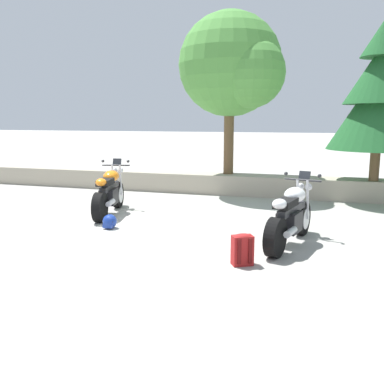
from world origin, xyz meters
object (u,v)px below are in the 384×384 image
(rider_helmet, at_px, (110,222))
(pine_tree_mid_left, at_px, (380,96))
(rider_backpack, at_px, (242,249))
(motorcycle_white_centre, at_px, (291,217))
(motorcycle_orange_near_left, at_px, (110,193))
(leafy_tree_far_left, at_px, (234,67))

(rider_helmet, bearing_deg, pine_tree_mid_left, 39.44)
(rider_backpack, relative_size, rider_helmet, 1.68)
(motorcycle_white_centre, relative_size, pine_tree_mid_left, 0.52)
(motorcycle_orange_near_left, relative_size, pine_tree_mid_left, 0.52)
(motorcycle_white_centre, bearing_deg, pine_tree_mid_left, 67.75)
(leafy_tree_far_left, bearing_deg, pine_tree_mid_left, -3.49)
(rider_backpack, bearing_deg, motorcycle_white_centre, 63.47)
(rider_helmet, bearing_deg, rider_backpack, -24.21)
(motorcycle_orange_near_left, xyz_separation_m, motorcycle_white_centre, (4.02, -1.20, 0.00))
(leafy_tree_far_left, bearing_deg, motorcycle_orange_near_left, -122.11)
(rider_backpack, xyz_separation_m, leafy_tree_far_left, (-1.31, 5.77, 3.26))
(rider_helmet, xyz_separation_m, pine_tree_mid_left, (5.20, 4.28, 2.53))
(motorcycle_orange_near_left, height_order, leafy_tree_far_left, leafy_tree_far_left)
(rider_backpack, height_order, leafy_tree_far_left, leafy_tree_far_left)
(rider_backpack, height_order, pine_tree_mid_left, pine_tree_mid_left)
(leafy_tree_far_left, bearing_deg, rider_helmet, -108.57)
(motorcycle_white_centre, height_order, rider_backpack, motorcycle_white_centre)
(rider_backpack, bearing_deg, pine_tree_mid_left, 66.79)
(motorcycle_orange_near_left, distance_m, pine_tree_mid_left, 6.93)
(rider_helmet, height_order, pine_tree_mid_left, pine_tree_mid_left)
(rider_backpack, distance_m, pine_tree_mid_left, 6.50)
(rider_helmet, distance_m, pine_tree_mid_left, 7.19)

